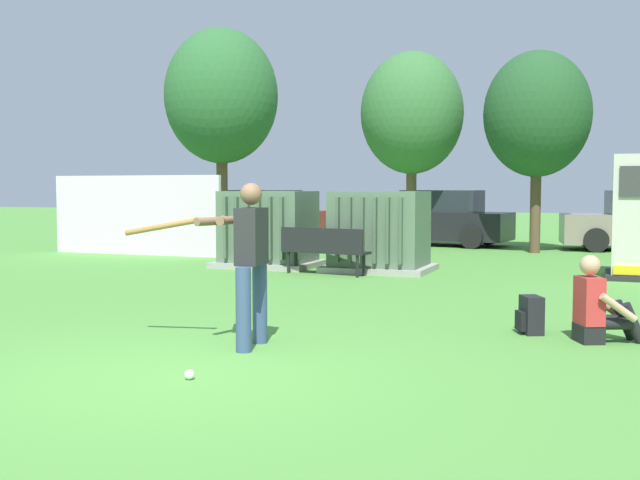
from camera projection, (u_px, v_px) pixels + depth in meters
name	position (u px, v px, depth m)	size (l,w,h in m)	color
ground_plane	(179.00, 374.00, 6.93)	(96.00, 96.00, 0.00)	#51933D
fence_panel	(136.00, 215.00, 19.34)	(4.80, 0.12, 2.00)	white
transformer_west	(269.00, 230.00, 16.40)	(2.10, 1.70, 1.62)	#9E9B93
transformer_mid_west	(380.00, 232.00, 15.50)	(2.10, 1.70, 1.62)	#9E9B93
park_bench	(324.00, 247.00, 14.84)	(1.84, 0.68, 0.92)	black
batter	(246.00, 256.00, 8.07)	(1.61, 0.72, 1.74)	#384C75
sports_ball	(189.00, 375.00, 6.75)	(0.09, 0.09, 0.09)	white
seated_spectator	(598.00, 308.00, 8.36)	(0.79, 0.66, 0.96)	black
backpack	(530.00, 315.00, 8.86)	(0.35, 0.37, 0.44)	black
tree_left	(221.00, 97.00, 22.50)	(3.33, 3.33, 6.36)	brown
tree_center_left	(412.00, 114.00, 21.47)	(2.88, 2.88, 5.50)	brown
tree_center_right	(537.00, 115.00, 19.69)	(2.72, 2.72, 5.21)	brown
parked_car_leftmost	(259.00, 218.00, 24.00)	(4.25, 2.03, 1.62)	maroon
parked_car_left_of_center	(439.00, 220.00, 22.57)	(4.38, 2.32, 1.62)	black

